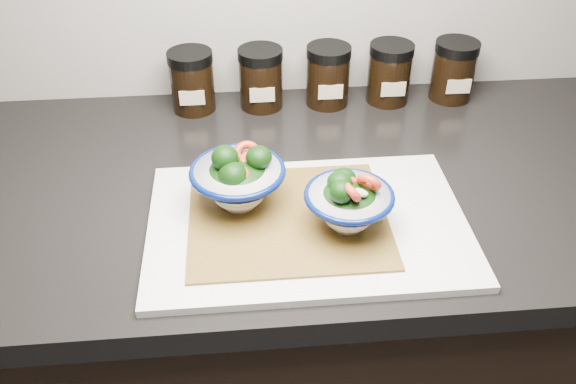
{
  "coord_description": "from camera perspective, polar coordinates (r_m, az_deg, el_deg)",
  "views": [
    {
      "loc": [
        -0.15,
        0.67,
        1.47
      ],
      "look_at": [
        -0.09,
        1.34,
        0.96
      ],
      "focal_mm": 38.0,
      "sensor_mm": 36.0,
      "label": 1
    }
  ],
  "objects": [
    {
      "name": "spice_jar_c",
      "position": [
        1.15,
        3.75,
        10.83
      ],
      "size": [
        0.08,
        0.08,
        0.11
      ],
      "color": "black",
      "rests_on": "countertop"
    },
    {
      "name": "spice_jar_e",
      "position": [
        1.21,
        15.23,
        10.93
      ],
      "size": [
        0.08,
        0.08,
        0.11
      ],
      "color": "black",
      "rests_on": "countertop"
    },
    {
      "name": "bowl_right",
      "position": [
        0.83,
        5.65,
        -0.99
      ],
      "size": [
        0.12,
        0.12,
        0.1
      ],
      "rotation": [
        0.0,
        0.0,
        0.1
      ],
      "color": "white",
      "rests_on": "bamboo_mat"
    },
    {
      "name": "spice_jar_a",
      "position": [
        1.14,
        -8.96,
        10.23
      ],
      "size": [
        0.08,
        0.08,
        0.11
      ],
      "color": "black",
      "rests_on": "countertop"
    },
    {
      "name": "bamboo_mat",
      "position": [
        0.87,
        -0.0,
        -2.43
      ],
      "size": [
        0.28,
        0.24,
        0.0
      ],
      "primitive_type": "cube",
      "color": "olive",
      "rests_on": "cutting_board"
    },
    {
      "name": "countertop",
      "position": [
        0.98,
        4.36,
        0.56
      ],
      "size": [
        3.5,
        0.6,
        0.04
      ],
      "primitive_type": "cube",
      "color": "black",
      "rests_on": "cabinet"
    },
    {
      "name": "spice_jar_b",
      "position": [
        1.14,
        -2.55,
        10.6
      ],
      "size": [
        0.08,
        0.08,
        0.11
      ],
      "color": "black",
      "rests_on": "countertop"
    },
    {
      "name": "spice_jar_d",
      "position": [
        1.17,
        9.47,
        10.94
      ],
      "size": [
        0.08,
        0.08,
        0.11
      ],
      "color": "black",
      "rests_on": "countertop"
    },
    {
      "name": "cutting_board",
      "position": [
        0.87,
        1.85,
        -3.01
      ],
      "size": [
        0.45,
        0.3,
        0.01
      ],
      "primitive_type": "cube",
      "color": "silver",
      "rests_on": "countertop"
    },
    {
      "name": "bowl_left",
      "position": [
        0.86,
        -4.69,
        1.19
      ],
      "size": [
        0.14,
        0.14,
        0.1
      ],
      "rotation": [
        0.0,
        0.0,
        -0.07
      ],
      "color": "white",
      "rests_on": "bamboo_mat"
    },
    {
      "name": "cabinet",
      "position": [
        1.3,
        3.41,
        -15.53
      ],
      "size": [
        3.43,
        0.58,
        0.86
      ],
      "primitive_type": "cube",
      "color": "black",
      "rests_on": "ground"
    }
  ]
}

